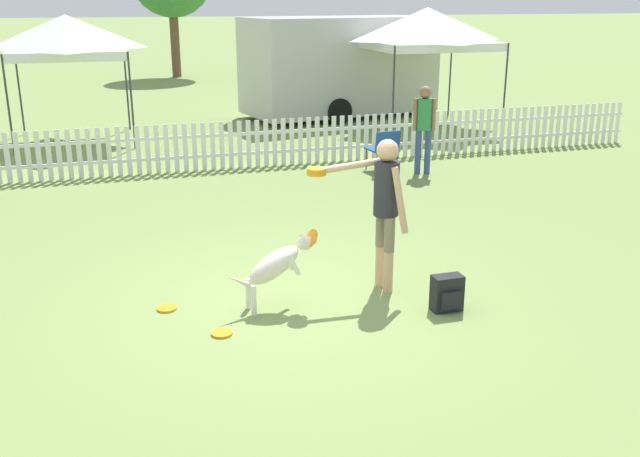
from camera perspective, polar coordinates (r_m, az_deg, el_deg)
The scene contains 12 objects.
ground_plane at distance 7.91m, azimuth -1.82°, elevation -5.77°, with size 240.00×240.00×0.00m, color olive.
handler_person at distance 7.88m, azimuth 5.04°, elevation 2.53°, with size 1.05×0.55×1.74m.
leaping_dog at distance 7.57m, azimuth -3.47°, elevation -2.85°, with size 1.05×0.34×0.83m.
frisbee_near_handler at distance 7.87m, azimuth -12.15°, elevation -6.25°, with size 0.21×0.21×0.02m.
frisbee_near_dog at distance 7.22m, azimuth -7.85°, elevation -8.30°, with size 0.21×0.21×0.02m.
backpack_on_grass at distance 7.72m, azimuth 10.14°, elevation -5.14°, with size 0.32×0.22×0.39m.
picket_fence at distance 13.94m, azimuth -8.93°, elevation 6.53°, with size 18.90×0.04×0.92m.
folding_chair_blue_left at distance 13.69m, azimuth 5.17°, elevation 6.53°, with size 0.57×0.58×0.80m.
canopy_tent_main at distance 18.59m, azimuth 8.55°, elevation 15.56°, with size 2.95×2.95×2.95m.
canopy_tent_secondary at distance 17.33m, azimuth -19.62°, elevation 14.27°, with size 2.53×2.53×2.83m.
spectator_standing at distance 13.50m, azimuth 8.33°, elevation 8.50°, with size 0.39×0.27×1.65m.
equipment_trailer at distance 20.06m, azimuth 1.54°, elevation 12.94°, with size 6.03×3.24×2.69m.
Camera 1 is at (-1.86, -7.00, 3.19)m, focal length 40.00 mm.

